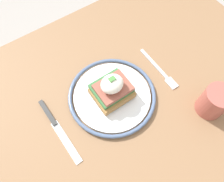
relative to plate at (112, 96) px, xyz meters
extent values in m
plane|color=#9E9993|center=(0.04, -0.01, -0.75)|extent=(6.00, 6.00, 0.00)
cube|color=#846042|center=(0.04, -0.01, -0.02)|extent=(1.11, 0.66, 0.03)
cylinder|color=#846042|center=(-0.46, -0.28, -0.39)|extent=(0.06, 0.06, 0.71)
cylinder|color=silver|center=(0.00, 0.00, 0.00)|extent=(0.21, 0.21, 0.01)
torus|color=slate|center=(0.00, 0.00, 0.00)|extent=(0.24, 0.24, 0.01)
cube|color=#9E703D|center=(0.00, 0.00, 0.02)|extent=(0.10, 0.08, 0.02)
cube|color=#38703D|center=(0.00, 0.00, 0.03)|extent=(0.09, 0.08, 0.01)
cube|color=brown|center=(0.00, 0.00, 0.04)|extent=(0.09, 0.07, 0.01)
ellipsoid|color=white|center=(0.00, 0.00, 0.07)|extent=(0.06, 0.05, 0.04)
cube|color=#47843D|center=(0.00, 0.00, 0.09)|extent=(0.02, 0.01, 0.00)
cube|color=silver|center=(-0.16, -0.02, -0.01)|extent=(0.01, 0.12, 0.00)
cube|color=silver|center=(-0.16, 0.06, -0.01)|extent=(0.02, 0.04, 0.00)
cube|color=#2D2D2D|center=(0.17, -0.06, 0.00)|extent=(0.01, 0.08, 0.01)
cube|color=silver|center=(0.16, 0.04, -0.01)|extent=(0.02, 0.13, 0.00)
cylinder|color=#AD5147|center=(-0.19, 0.17, 0.03)|extent=(0.07, 0.07, 0.08)
cylinder|color=gold|center=(-0.19, 0.17, 0.07)|extent=(0.06, 0.06, 0.00)
camera|label=1|loc=(0.15, 0.21, 0.53)|focal=35.00mm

